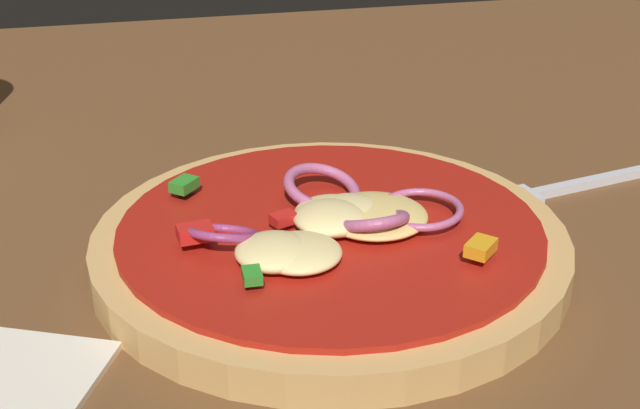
# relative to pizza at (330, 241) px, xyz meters

# --- Properties ---
(dining_table) EXTENTS (1.41, 0.90, 0.04)m
(dining_table) POSITION_rel_pizza_xyz_m (0.04, 0.03, -0.03)
(dining_table) COLOR brown
(dining_table) RESTS_ON ground
(pizza) EXTENTS (0.22, 0.22, 0.03)m
(pizza) POSITION_rel_pizza_xyz_m (0.00, 0.00, 0.00)
(pizza) COLOR tan
(pizza) RESTS_ON dining_table
(fork) EXTENTS (0.18, 0.05, 0.01)m
(fork) POSITION_rel_pizza_xyz_m (0.15, 0.05, -0.01)
(fork) COLOR silver
(fork) RESTS_ON dining_table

